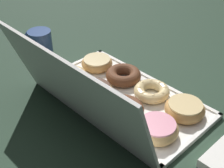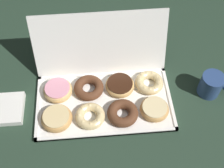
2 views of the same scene
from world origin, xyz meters
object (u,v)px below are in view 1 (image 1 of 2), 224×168
object	(u,v)px
chocolate_frosted_donut_6	(94,91)
chocolate_cake_ring_donut_2	(123,75)
glazed_ring_donut_0	(185,109)
chocolate_cake_ring_donut_5	(123,109)
pink_frosted_donut_4	(157,129)
cruller_donut_1	(152,91)
glazed_ring_donut_3	(97,63)
coffee_mug	(40,42)
cruller_donut_7	(70,76)
donut_box	(124,97)

from	to	relation	value
chocolate_frosted_donut_6	chocolate_cake_ring_donut_2	bearing A→B (deg)	-90.98
glazed_ring_donut_0	chocolate_cake_ring_donut_2	world-z (taller)	same
chocolate_cake_ring_donut_2	chocolate_cake_ring_donut_5	size ratio (longest dim) A/B	0.99
pink_frosted_donut_4	chocolate_cake_ring_donut_5	xyz separation A→B (m)	(0.12, 0.00, -0.00)
cruller_donut_1	glazed_ring_donut_3	size ratio (longest dim) A/B	1.01
chocolate_cake_ring_donut_2	glazed_ring_donut_3	world-z (taller)	chocolate_cake_ring_donut_2
glazed_ring_donut_0	chocolate_frosted_donut_6	world-z (taller)	glazed_ring_donut_0
cruller_donut_1	chocolate_cake_ring_donut_2	size ratio (longest dim) A/B	0.95
glazed_ring_donut_3	coffee_mug	bearing A→B (deg)	18.19
chocolate_cake_ring_donut_5	coffee_mug	size ratio (longest dim) A/B	1.10
cruller_donut_1	cruller_donut_7	bearing A→B (deg)	28.44
pink_frosted_donut_4	glazed_ring_donut_0	bearing A→B (deg)	-90.96
glazed_ring_donut_0	chocolate_frosted_donut_6	xyz separation A→B (m)	(0.25, 0.13, -0.00)
cruller_donut_1	chocolate_frosted_donut_6	bearing A→B (deg)	46.03
pink_frosted_donut_4	coffee_mug	size ratio (longest dim) A/B	1.07
coffee_mug	chocolate_cake_ring_donut_2	bearing A→B (deg)	-166.45
pink_frosted_donut_4	chocolate_cake_ring_donut_5	world-z (taller)	pink_frosted_donut_4
donut_box	cruller_donut_7	xyz separation A→B (m)	(0.19, 0.07, 0.02)
glazed_ring_donut_3	chocolate_cake_ring_donut_5	xyz separation A→B (m)	(-0.24, 0.12, -0.00)
chocolate_cake_ring_donut_5	glazed_ring_donut_3	bearing A→B (deg)	-25.63
glazed_ring_donut_0	chocolate_frosted_donut_6	size ratio (longest dim) A/B	1.01
donut_box	chocolate_cake_ring_donut_5	xyz separation A→B (m)	(-0.06, 0.06, 0.02)
pink_frosted_donut_4	chocolate_frosted_donut_6	xyz separation A→B (m)	(0.25, 0.01, -0.00)
glazed_ring_donut_3	pink_frosted_donut_4	world-z (taller)	pink_frosted_donut_4
cruller_donut_1	glazed_ring_donut_3	distance (m)	0.24
glazed_ring_donut_3	cruller_donut_7	size ratio (longest dim) A/B	0.97
pink_frosted_donut_4	coffee_mug	world-z (taller)	coffee_mug
cruller_donut_1	chocolate_cake_ring_donut_5	world-z (taller)	same
glazed_ring_donut_3	pink_frosted_donut_4	size ratio (longest dim) A/B	0.96
cruller_donut_7	coffee_mug	size ratio (longest dim) A/B	1.06
chocolate_cake_ring_donut_2	cruller_donut_1	bearing A→B (deg)	-179.53
cruller_donut_1	chocolate_cake_ring_donut_2	world-z (taller)	chocolate_cake_ring_donut_2
pink_frosted_donut_4	chocolate_cake_ring_donut_5	distance (m)	0.12
glazed_ring_donut_0	chocolate_cake_ring_donut_2	bearing A→B (deg)	0.14
chocolate_frosted_donut_6	cruller_donut_1	bearing A→B (deg)	-133.97
donut_box	chocolate_cake_ring_donut_2	size ratio (longest dim) A/B	4.48
donut_box	glazed_ring_donut_0	world-z (taller)	glazed_ring_donut_0
chocolate_cake_ring_donut_2	pink_frosted_donut_4	size ratio (longest dim) A/B	1.03
cruller_donut_7	coffee_mug	world-z (taller)	coffee_mug
donut_box	pink_frosted_donut_4	distance (m)	0.19
pink_frosted_donut_4	coffee_mug	xyz separation A→B (m)	(0.60, -0.04, 0.02)
chocolate_frosted_donut_6	glazed_ring_donut_0	bearing A→B (deg)	-152.68
glazed_ring_donut_0	chocolate_cake_ring_donut_5	size ratio (longest dim) A/B	0.98
glazed_ring_donut_0	coffee_mug	world-z (taller)	coffee_mug
chocolate_cake_ring_donut_2	cruller_donut_7	xyz separation A→B (m)	(0.12, 0.13, -0.00)
glazed_ring_donut_3	coffee_mug	size ratio (longest dim) A/B	1.03
donut_box	cruller_donut_7	size ratio (longest dim) A/B	4.64
cruller_donut_1	pink_frosted_donut_4	world-z (taller)	pink_frosted_donut_4
chocolate_cake_ring_donut_5	chocolate_cake_ring_donut_2	bearing A→B (deg)	-45.86
donut_box	chocolate_cake_ring_donut_2	world-z (taller)	chocolate_cake_ring_donut_2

